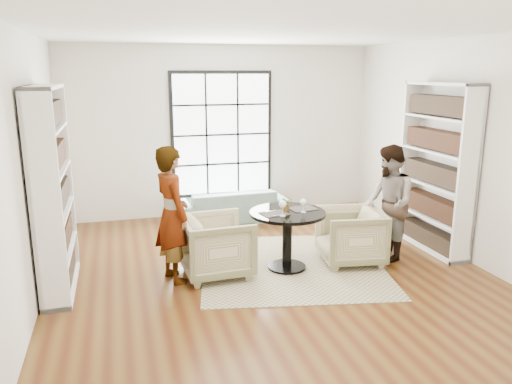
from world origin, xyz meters
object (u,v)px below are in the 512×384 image
object	(u,v)px
armchair_right	(350,236)
flower_centerpiece	(286,204)
person_left	(172,215)
wine_glass_left	(283,205)
pedestal_table	(287,228)
person_right	(389,203)
wine_glass_right	(303,203)
sofa	(231,205)
armchair_left	(217,246)

from	to	relation	value
armchair_right	flower_centerpiece	bearing A→B (deg)	-84.74
armchair_right	person_left	xyz separation A→B (m)	(-2.38, 0.07, 0.47)
armchair_right	wine_glass_left	world-z (taller)	wine_glass_left
flower_centerpiece	pedestal_table	bearing A→B (deg)	-71.26
armchair_right	person_right	size ratio (longest dim) A/B	0.52
pedestal_table	flower_centerpiece	distance (m)	0.32
pedestal_table	wine_glass_right	bearing A→B (deg)	-25.40
wine_glass_left	sofa	bearing A→B (deg)	92.28
wine_glass_right	wine_glass_left	bearing A→B (deg)	-164.77
sofa	person_right	size ratio (longest dim) A/B	1.20
sofa	wine_glass_left	size ratio (longest dim) A/B	9.27
sofa	person_right	world-z (taller)	person_right
pedestal_table	sofa	size ratio (longest dim) A/B	0.52
sofa	flower_centerpiece	bearing A→B (deg)	92.67
person_left	flower_centerpiece	distance (m)	1.46
wine_glass_right	sofa	bearing A→B (deg)	99.60
pedestal_table	person_left	size ratio (longest dim) A/B	0.58
person_left	wine_glass_right	bearing A→B (deg)	-111.65
person_right	wine_glass_right	size ratio (longest dim) A/B	8.83
person_right	flower_centerpiece	world-z (taller)	person_right
pedestal_table	person_right	size ratio (longest dim) A/B	0.62
pedestal_table	sofa	distance (m)	2.36
armchair_left	wine_glass_right	bearing A→B (deg)	-100.30
sofa	wine_glass_left	world-z (taller)	wine_glass_left
armchair_right	wine_glass_right	bearing A→B (deg)	-75.87
sofa	wine_glass_right	bearing A→B (deg)	96.95
armchair_right	flower_centerpiece	world-z (taller)	flower_centerpiece
sofa	person_left	bearing A→B (deg)	58.67
sofa	wine_glass_right	world-z (taller)	wine_glass_right
pedestal_table	armchair_right	world-z (taller)	pedestal_table
wine_glass_left	flower_centerpiece	xyz separation A→B (m)	(0.11, 0.21, -0.05)
person_right	armchair_right	bearing A→B (deg)	-78.33
armchair_left	person_left	size ratio (longest dim) A/B	0.51
armchair_right	person_left	world-z (taller)	person_left
pedestal_table	wine_glass_right	world-z (taller)	wine_glass_right
person_left	wine_glass_left	size ratio (longest dim) A/B	8.25
sofa	person_right	distance (m)	2.93
armchair_left	wine_glass_left	world-z (taller)	wine_glass_left
person_right	wine_glass_left	distance (m)	1.59
flower_centerpiece	armchair_left	bearing A→B (deg)	179.10
armchair_left	wine_glass_right	world-z (taller)	wine_glass_right
person_right	wine_glass_right	world-z (taller)	person_right
flower_centerpiece	sofa	bearing A→B (deg)	95.32
pedestal_table	wine_glass_right	distance (m)	0.40
pedestal_table	armchair_left	bearing A→B (deg)	176.92
armchair_right	person_left	size ratio (longest dim) A/B	0.49
pedestal_table	armchair_left	world-z (taller)	pedestal_table
sofa	wine_glass_right	size ratio (longest dim) A/B	10.56
sofa	armchair_right	world-z (taller)	armchair_right
flower_centerpiece	wine_glass_left	bearing A→B (deg)	-118.95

